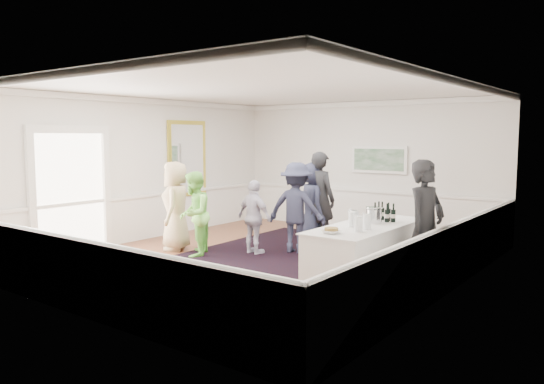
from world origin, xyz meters
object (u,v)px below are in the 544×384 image
Objects in this scene: bartender at (426,227)px; guest_lilac at (254,217)px; serving_table at (366,257)px; guest_tan at (176,206)px; guest_dark_b at (320,199)px; nut_bowl at (331,231)px; guest_dark_a at (296,208)px; ice_bucket at (374,216)px; guest_navy at (313,204)px; guest_green at (194,214)px.

bartender reaches higher than guest_lilac.
serving_table is 1.35× the size of guest_tan.
guest_dark_b is 7.81× the size of nut_bowl.
guest_dark_a is (0.59, 0.61, 0.17)m from guest_lilac.
guest_dark_b is (0.60, 1.50, 0.27)m from guest_lilac.
guest_navy is at bearing 139.43° from ice_bucket.
guest_tan reaches higher than guest_green.
nut_bowl is at bearing 119.76° from guest_dark_a.
serving_table is 1.48× the size of guest_green.
nut_bowl is (2.82, -1.81, 0.30)m from guest_lilac.
serving_table is 3.05m from guest_lilac.
guest_lilac is 0.87m from guest_dark_a.
guest_dark_b is at bearing 99.27° from guest_tan.
guest_dark_b reaches higher than ice_bucket.
guest_lilac is 1.54m from guest_navy.
guest_navy reaches higher than nut_bowl.
guest_dark_b is 3.13m from ice_bucket.
guest_navy is (1.28, 2.31, 0.07)m from guest_green.
ice_bucket is at bearing 54.76° from guest_tan.
bartender reaches higher than serving_table.
guest_dark_a is at bearing 132.72° from nut_bowl.
guest_tan is 0.75m from guest_green.
ice_bucket is (-0.79, -0.09, 0.11)m from bartender.
guest_navy is (-0.15, 0.86, -0.01)m from guest_dark_a.
guest_dark_a is (-3.10, 1.15, -0.09)m from bartender.
guest_dark_b is at bearing 123.88° from nut_bowl.
ice_bucket is (2.31, -1.24, 0.20)m from guest_dark_a.
guest_lilac is at bearing 163.04° from serving_table.
guest_dark_a is 2.63m from ice_bucket.
bartender is 0.99× the size of guest_dark_b.
guest_dark_a is at bearing 84.76° from guest_tan.
guest_green is at bearing 52.79° from guest_lilac.
guest_dark_b is at bearing -103.74° from guest_dark_a.
guest_navy reaches higher than guest_lilac.
guest_lilac is at bearing 78.30° from guest_dark_b.
guest_green is 0.82× the size of guest_dark_b.
nut_bowl is (-0.07, -1.18, -0.08)m from ice_bucket.
guest_dark_b is (-2.30, 2.38, 0.51)m from serving_table.
bartender is 1.10× the size of guest_dark_a.
guest_navy is at bearing 136.29° from serving_table.
bartender is 3.31m from guest_dark_a.
serving_table is 9.49× the size of ice_bucket.
guest_green reaches higher than serving_table.
guest_green is at bearing 165.12° from nut_bowl.
nut_bowl is at bearing 155.39° from guest_lilac.
ice_bucket is at bearing 61.60° from guest_green.
ice_bucket is at bearing 107.88° from bartender.
guest_lilac is 1.64m from guest_dark_b.
bartender is at bearing 156.81° from guest_dark_b.
guest_dark_a reaches higher than nut_bowl.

